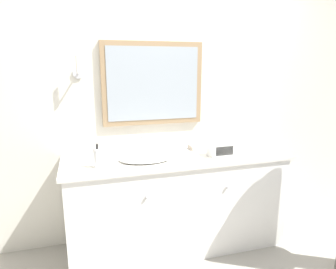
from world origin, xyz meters
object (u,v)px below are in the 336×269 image
at_px(soap_bottle, 98,158).
at_px(sink_basin, 146,157).
at_px(appliance_box, 221,149).
at_px(picture_frame, 246,145).

bearing_deg(soap_bottle, sink_basin, 13.42).
xyz_separation_m(appliance_box, picture_frame, (0.26, 0.03, 0.01)).
distance_m(appliance_box, picture_frame, 0.27).
distance_m(sink_basin, appliance_box, 0.67).
bearing_deg(picture_frame, sink_basin, 177.27).
xyz_separation_m(sink_basin, appliance_box, (0.66, -0.07, 0.04)).
bearing_deg(sink_basin, picture_frame, -2.73).
distance_m(sink_basin, picture_frame, 0.93).
bearing_deg(picture_frame, soap_bottle, -177.78).
relative_size(sink_basin, soap_bottle, 2.35).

